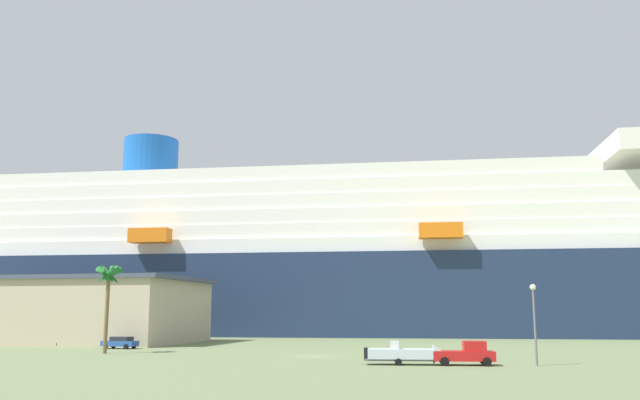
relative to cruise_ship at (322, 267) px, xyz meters
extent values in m
plane|color=#66754C|center=(14.55, -36.29, -14.31)|extent=(600.00, 600.00, 0.00)
cube|color=#1E2D4C|center=(-3.48, -0.29, -6.26)|extent=(244.46, 55.47, 16.10)
cube|color=white|center=(-3.48, -0.29, 3.26)|extent=(215.24, 50.18, 2.95)
cube|color=white|center=(-8.31, -0.72, 6.21)|extent=(206.28, 48.51, 2.95)
cube|color=white|center=(-13.14, -1.14, 9.15)|extent=(195.04, 47.17, 2.95)
cube|color=white|center=(-17.97, -1.57, 12.10)|extent=(187.27, 45.87, 2.95)
cube|color=white|center=(-22.80, -1.99, 15.05)|extent=(177.44, 44.62, 2.95)
cube|color=white|center=(-27.63, -2.42, 18.00)|extent=(167.80, 43.23, 2.95)
cylinder|color=#1959B2|center=(-39.70, -3.48, 24.57)|extent=(13.39, 13.39, 10.20)
cube|color=orange|center=(-30.09, -20.54, 5.32)|extent=(8.25, 3.89, 2.80)
cube|color=orange|center=(26.25, -15.57, 5.32)|extent=(8.25, 3.89, 2.80)
cube|color=#B7A88C|center=(-34.75, -44.41, -9.56)|extent=(46.80, 23.64, 9.51)
cube|color=#3F4759|center=(-34.75, -44.41, -4.50)|extent=(48.68, 24.59, 0.60)
cube|color=red|center=(30.91, -75.32, -13.46)|extent=(5.81, 2.69, 0.90)
cube|color=red|center=(31.91, -75.19, -12.56)|extent=(2.23, 2.08, 0.90)
cube|color=#26333F|center=(32.57, -75.11, -12.65)|extent=(0.31, 1.68, 0.63)
cylinder|color=black|center=(32.73, -74.08, -13.91)|extent=(0.83, 0.38, 0.80)
cylinder|color=black|center=(32.98, -76.06, -13.91)|extent=(0.83, 0.38, 0.80)
cylinder|color=black|center=(29.00, -74.56, -13.91)|extent=(0.83, 0.38, 0.80)
cylinder|color=black|center=(29.26, -76.54, -13.91)|extent=(0.83, 0.38, 0.80)
cube|color=#595960|center=(25.29, -76.04, -13.84)|extent=(6.98, 2.60, 0.16)
cube|color=#595960|center=(29.28, -75.53, -13.84)|extent=(2.23, 0.40, 0.10)
cylinder|color=black|center=(24.86, -75.11, -13.99)|extent=(0.66, 0.30, 0.64)
cylinder|color=black|center=(25.11, -77.04, -13.99)|extent=(0.66, 0.30, 0.64)
cube|color=silver|center=(25.29, -76.04, -13.31)|extent=(6.39, 2.71, 0.90)
cone|color=silver|center=(28.76, -75.60, -13.31)|extent=(1.41, 1.89, 1.75)
cube|color=silver|center=(24.68, -76.12, -12.51)|extent=(0.92, 1.09, 0.70)
cube|color=black|center=(22.02, -76.46, -13.31)|extent=(0.42, 0.54, 1.10)
cylinder|color=brown|center=(-10.56, -67.39, -9.79)|extent=(0.47, 0.47, 9.04)
cone|color=#1E6628|center=(-10.17, -67.33, -5.18)|extent=(1.14, 2.98, 2.41)
cone|color=#1E6628|center=(-10.22, -67.18, -5.18)|extent=(2.06, 2.77, 2.54)
cone|color=#1E6628|center=(-10.52, -66.99, -5.18)|extent=(2.96, 1.01, 2.42)
cone|color=#1E6628|center=(-10.75, -67.04, -5.18)|extent=(2.84, 1.95, 2.50)
cone|color=#1E6628|center=(-10.95, -67.31, -5.18)|extent=(1.34, 3.15, 2.06)
cone|color=#1E6628|center=(-10.95, -67.47, -5.18)|extent=(1.32, 3.21, 1.81)
cone|color=#1E6628|center=(-10.71, -67.76, -5.18)|extent=(3.17, 1.84, 1.77)
cone|color=#1E6628|center=(-10.42, -67.77, -5.18)|extent=(2.93, 1.66, 2.47)
cone|color=#1E6628|center=(-10.22, -67.60, -5.18)|extent=(2.19, 2.97, 2.12)
sphere|color=#1E6628|center=(-10.56, -67.39, -5.28)|extent=(1.10, 1.10, 1.10)
cylinder|color=slate|center=(37.42, -74.10, -10.89)|extent=(0.20, 0.20, 6.85)
sphere|color=#F9F2CC|center=(37.42, -74.10, -7.21)|extent=(0.56, 0.56, 0.56)
cube|color=#264C99|center=(-14.09, -57.88, -13.63)|extent=(4.74, 2.08, 0.70)
cube|color=#1E232D|center=(-13.86, -57.89, -13.01)|extent=(2.68, 1.81, 0.55)
cylinder|color=black|center=(-15.66, -58.77, -13.98)|extent=(0.67, 0.24, 0.66)
cylinder|color=black|center=(-15.59, -56.87, -13.98)|extent=(0.67, 0.24, 0.66)
cylinder|color=black|center=(-12.58, -58.89, -13.98)|extent=(0.67, 0.24, 0.66)
cylinder|color=black|center=(-12.51, -56.98, -13.98)|extent=(0.67, 0.24, 0.66)
cube|color=black|center=(-26.64, -54.39, -13.63)|extent=(4.43, 2.44, 0.70)
cube|color=#1E232D|center=(-26.85, -54.36, -13.01)|extent=(2.57, 2.00, 0.55)
cylinder|color=black|center=(-25.14, -53.65, -13.98)|extent=(0.68, 0.31, 0.66)
cylinder|color=black|center=(-25.39, -55.51, -13.98)|extent=(0.68, 0.31, 0.66)
cylinder|color=black|center=(-27.89, -53.27, -13.98)|extent=(0.68, 0.31, 0.66)
cylinder|color=black|center=(-28.15, -55.14, -13.98)|extent=(0.68, 0.31, 0.66)
camera|label=1|loc=(32.30, -138.74, -9.42)|focal=37.00mm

